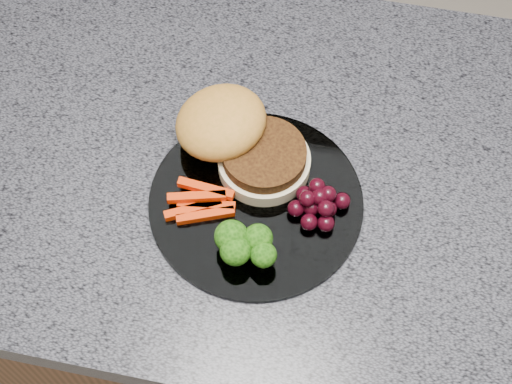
% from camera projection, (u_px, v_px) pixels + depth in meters
% --- Properties ---
extents(island_cabinet, '(1.20, 0.60, 0.86)m').
position_uv_depth(island_cabinet, '(323.00, 307.00, 1.29)').
color(island_cabinet, brown).
rests_on(island_cabinet, ground).
extents(countertop, '(1.20, 0.60, 0.04)m').
position_uv_depth(countertop, '(351.00, 181.00, 0.90)').
color(countertop, '#4D4E57').
rests_on(countertop, island_cabinet).
extents(plate, '(0.26, 0.26, 0.01)m').
position_uv_depth(plate, '(256.00, 201.00, 0.86)').
color(plate, white).
rests_on(plate, countertop).
extents(burger, '(0.20, 0.17, 0.06)m').
position_uv_depth(burger, '(236.00, 138.00, 0.87)').
color(burger, beige).
rests_on(burger, plate).
extents(carrot_sticks, '(0.08, 0.06, 0.02)m').
position_uv_depth(carrot_sticks, '(202.00, 202.00, 0.85)').
color(carrot_sticks, red).
rests_on(carrot_sticks, plate).
extents(broccoli, '(0.07, 0.06, 0.05)m').
position_uv_depth(broccoli, '(244.00, 244.00, 0.80)').
color(broccoli, olive).
rests_on(broccoli, plate).
extents(grape_bunch, '(0.07, 0.06, 0.04)m').
position_uv_depth(grape_bunch, '(318.00, 203.00, 0.84)').
color(grape_bunch, black).
rests_on(grape_bunch, plate).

